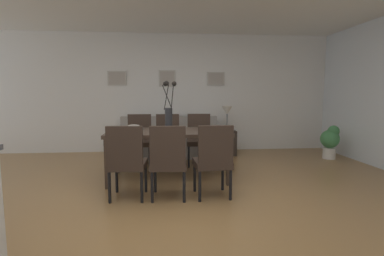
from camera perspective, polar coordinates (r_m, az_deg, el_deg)
The scene contains 23 objects.
ground_plane at distance 3.62m, azimuth -3.46°, elevation -14.25°, with size 9.00×9.00×0.00m, color olive.
back_wall_panel at distance 6.63m, azimuth -4.42°, elevation 6.76°, with size 9.00×0.10×2.60m, color silver.
dining_table at distance 4.42m, azimuth -4.53°, elevation -1.50°, with size 1.80×0.92×0.74m.
dining_chair_near_left at distance 3.64m, azimuth -12.60°, elevation -5.86°, with size 0.47×0.47×0.92m.
dining_chair_near_right at distance 5.34m, azimuth -10.22°, elevation -1.81°, with size 0.44×0.44×0.92m.
dining_chair_far_left at distance 3.58m, azimuth -4.62°, elevation -5.95°, with size 0.47×0.47×0.92m.
dining_chair_far_right at distance 5.30m, azimuth -4.70°, elevation -1.79°, with size 0.46×0.46×0.92m.
dining_chair_mid_left at distance 3.63m, azimuth 4.20°, elevation -5.77°, with size 0.47×0.47×0.92m.
dining_chair_mid_right at distance 5.35m, azimuth 1.38°, elevation -1.69°, with size 0.47×0.47×0.92m.
centerpiece_vase at distance 4.38m, azimuth -4.57°, elevation 3.16°, with size 0.21×0.23×0.73m.
placemat_near_left at distance 4.23m, azimuth -11.85°, elevation -0.91°, with size 0.32×0.32×0.01m, color #4C4742.
bowl_near_left at distance 4.22m, azimuth -11.86°, elevation -0.41°, with size 0.17×0.17×0.07m.
placemat_near_right at distance 4.64m, azimuth -11.26°, elevation -0.23°, with size 0.32×0.32×0.01m, color #4C4742.
bowl_near_right at distance 4.63m, azimuth -11.27°, elevation 0.23°, with size 0.17×0.17×0.07m.
placemat_far_left at distance 4.20m, azimuth -4.51°, elevation -0.83°, with size 0.32×0.32×0.01m, color #4C4742.
bowl_far_left at distance 4.19m, azimuth -4.51°, elevation -0.33°, with size 0.17×0.17×0.07m.
sofa at distance 6.16m, azimuth -4.37°, elevation -2.78°, with size 2.08×0.84×0.80m.
side_table at distance 6.25m, azimuth 6.77°, elevation -2.84°, with size 0.36×0.36×0.52m, color black.
table_lamp at distance 6.18m, azimuth 6.85°, elevation 2.96°, with size 0.22×0.22×0.51m.
framed_picture_left at distance 6.65m, azimuth -14.38°, elevation 9.37°, with size 0.40×0.03×0.31m.
framed_picture_center at distance 6.56m, azimuth -4.86°, elevation 9.59°, with size 0.37×0.03×0.36m.
framed_picture_right at distance 6.66m, azimuth 4.65°, elevation 9.55°, with size 0.39×0.03×0.30m.
potted_plant at distance 6.42m, azimuth 25.34°, elevation -2.18°, with size 0.36×0.36×0.67m.
Camera 1 is at (-0.10, -3.38, 1.30)m, focal length 27.38 mm.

